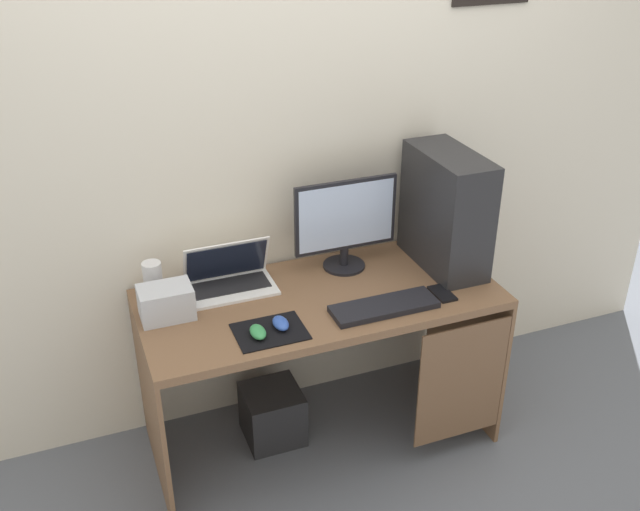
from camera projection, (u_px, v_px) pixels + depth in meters
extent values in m
plane|color=slate|center=(320.00, 435.00, 3.23)|extent=(8.00, 8.00, 0.00)
cube|color=beige|center=(288.00, 131.00, 2.92)|extent=(4.00, 0.04, 2.60)
cube|color=brown|center=(320.00, 299.00, 2.90)|extent=(1.43, 0.64, 0.03)
cube|color=brown|center=(152.00, 412.00, 2.85)|extent=(0.02, 0.64, 0.69)
cube|color=brown|center=(465.00, 338.00, 3.30)|extent=(0.02, 0.64, 0.69)
cube|color=brown|center=(462.00, 383.00, 2.95)|extent=(0.40, 0.01, 0.56)
cube|color=#232326|center=(446.00, 210.00, 3.01)|extent=(0.21, 0.45, 0.50)
cylinder|color=black|center=(344.00, 265.00, 3.10)|extent=(0.18, 0.18, 0.01)
cylinder|color=black|center=(344.00, 256.00, 3.08)|extent=(0.04, 0.04, 0.08)
cube|color=black|center=(346.00, 215.00, 2.98)|extent=(0.45, 0.02, 0.31)
cube|color=#B2C6EA|center=(347.00, 216.00, 2.97)|extent=(0.42, 0.00, 0.28)
cube|color=white|center=(232.00, 289.00, 2.92)|extent=(0.35, 0.21, 0.01)
cube|color=black|center=(231.00, 285.00, 2.93)|extent=(0.31, 0.13, 0.00)
cube|color=white|center=(226.00, 260.00, 2.93)|extent=(0.35, 0.08, 0.19)
cube|color=black|center=(227.00, 261.00, 2.93)|extent=(0.33, 0.07, 0.17)
cylinder|color=silver|center=(153.00, 280.00, 2.84)|extent=(0.08, 0.08, 0.15)
cube|color=#B7BCC6|center=(166.00, 302.00, 2.73)|extent=(0.20, 0.14, 0.13)
cube|color=black|center=(384.00, 307.00, 2.79)|extent=(0.42, 0.14, 0.02)
cube|color=black|center=(270.00, 331.00, 2.66)|extent=(0.26, 0.20, 0.00)
ellipsoid|color=#2D51B2|center=(281.00, 323.00, 2.67)|extent=(0.06, 0.10, 0.03)
ellipsoid|color=#338C4C|center=(258.00, 332.00, 2.62)|extent=(0.06, 0.10, 0.03)
cube|color=black|center=(442.00, 293.00, 2.89)|extent=(0.07, 0.13, 0.01)
cube|color=#232326|center=(272.00, 414.00, 3.18)|extent=(0.24, 0.24, 0.24)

